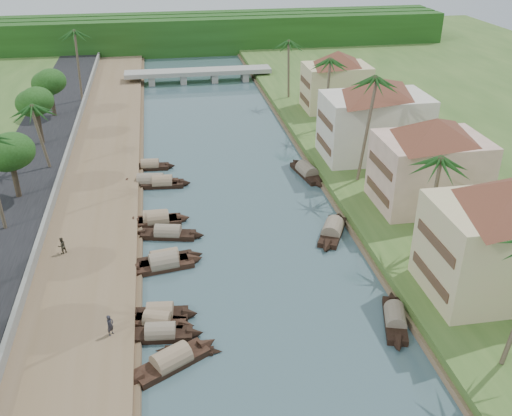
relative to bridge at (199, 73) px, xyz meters
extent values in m
plane|color=#3A5257|center=(0.00, -72.00, -1.72)|extent=(220.00, 220.00, 0.00)
cube|color=brown|center=(-16.00, -52.00, -1.32)|extent=(10.00, 180.00, 0.80)
cube|color=#365522|center=(19.00, -52.00, -1.12)|extent=(16.00, 180.00, 1.20)
cube|color=black|center=(-24.50, -52.00, -1.02)|extent=(8.00, 180.00, 1.40)
cube|color=slate|center=(-20.20, -52.00, -0.37)|extent=(0.40, 180.00, 1.10)
cube|color=#193A10|center=(0.00, 23.00, 2.28)|extent=(120.00, 4.00, 8.00)
cube|color=#193A10|center=(0.00, 28.00, 2.28)|extent=(120.00, 4.00, 8.00)
cube|color=#193A10|center=(0.00, 33.00, 2.28)|extent=(120.00, 4.00, 8.00)
cube|color=gray|center=(0.00, 0.00, 0.28)|extent=(28.00, 4.00, 0.80)
cube|color=gray|center=(-9.00, 0.00, -0.82)|extent=(1.20, 3.50, 1.80)
cube|color=gray|center=(-3.00, 0.00, -0.82)|extent=(1.20, 3.50, 1.80)
cube|color=gray|center=(3.00, 0.00, -0.82)|extent=(1.20, 3.50, 1.80)
cube|color=gray|center=(9.00, 0.00, -0.82)|extent=(1.20, 3.50, 1.80)
cube|color=#C0B881|center=(19.00, -74.00, 3.48)|extent=(12.00, 8.00, 8.00)
cube|color=#4F3525|center=(12.95, -74.00, 1.48)|extent=(0.10, 6.40, 0.90)
cube|color=#4F3525|center=(12.95, -74.00, 4.68)|extent=(0.10, 6.40, 0.90)
cube|color=beige|center=(20.00, -58.00, 3.23)|extent=(11.00, 8.00, 7.50)
pyramid|color=brown|center=(20.00, -58.00, 8.08)|extent=(14.11, 14.11, 2.20)
cube|color=#4F3525|center=(14.45, -58.00, 1.35)|extent=(0.10, 6.40, 0.90)
cube|color=#4F3525|center=(14.45, -58.00, 4.35)|extent=(0.10, 6.40, 0.90)
cube|color=beige|center=(19.00, -44.00, 3.48)|extent=(13.00, 8.00, 8.00)
pyramid|color=brown|center=(19.00, -44.00, 8.58)|extent=(15.59, 15.59, 2.20)
cube|color=#4F3525|center=(12.45, -44.00, 1.48)|extent=(0.10, 6.40, 0.90)
cube|color=#4F3525|center=(12.45, -44.00, 4.68)|extent=(0.10, 6.40, 0.90)
cube|color=#C0B881|center=(20.00, -24.00, 2.98)|extent=(10.00, 7.00, 7.00)
pyramid|color=brown|center=(20.00, -24.00, 7.58)|extent=(12.62, 12.62, 2.20)
cube|color=#4F3525|center=(14.95, -24.00, 1.23)|extent=(0.10, 5.60, 0.90)
cube|color=#4F3525|center=(14.95, -24.00, 4.03)|extent=(0.10, 5.60, 0.90)
cube|color=black|center=(-8.31, -77.34, -1.52)|extent=(5.91, 4.42, 0.70)
cone|color=black|center=(-5.52, -75.75, -1.44)|extent=(2.24, 2.23, 1.81)
cone|color=black|center=(-11.10, -78.92, -1.44)|extent=(2.24, 2.23, 1.81)
cylinder|color=#867055|center=(-8.31, -77.34, -1.14)|extent=(4.76, 3.81, 1.87)
cube|color=black|center=(-9.02, -74.11, -1.52)|extent=(5.04, 2.06, 0.70)
cone|color=black|center=(-6.31, -74.39, -1.44)|extent=(1.55, 1.54, 1.56)
cone|color=black|center=(-11.73, -73.83, -1.44)|extent=(1.55, 1.54, 1.56)
cylinder|color=#7C6E5D|center=(-9.02, -74.11, -1.14)|extent=(3.89, 2.00, 1.63)
cube|color=black|center=(-9.23, -72.56, -1.52)|extent=(4.70, 2.80, 0.70)
cone|color=black|center=(-6.88, -73.32, -1.44)|extent=(1.65, 1.69, 1.50)
cone|color=black|center=(-11.58, -71.80, -1.44)|extent=(1.65, 1.69, 1.50)
cylinder|color=#867055|center=(-9.23, -72.56, -1.14)|extent=(3.72, 2.54, 1.57)
cube|color=black|center=(-9.00, -71.64, -1.52)|extent=(4.64, 2.20, 0.70)
cone|color=black|center=(-6.52, -71.91, -1.44)|extent=(1.48, 1.69, 1.70)
cone|color=black|center=(-11.47, -71.38, -1.44)|extent=(1.48, 1.69, 1.70)
cylinder|color=#867055|center=(-9.00, -71.64, -1.14)|extent=(3.59, 2.15, 1.80)
cube|color=black|center=(-8.51, -64.19, -1.52)|extent=(5.71, 2.81, 0.70)
cone|color=black|center=(-5.52, -63.70, -1.44)|extent=(1.86, 2.00, 1.93)
cone|color=black|center=(-11.51, -64.68, -1.44)|extent=(1.86, 2.00, 1.93)
cylinder|color=#7C6E5D|center=(-8.51, -64.19, -1.14)|extent=(4.45, 2.68, 2.03)
cube|color=black|center=(-8.39, -63.44, -1.52)|extent=(5.62, 2.51, 0.70)
cone|color=black|center=(-5.41, -62.98, -1.44)|extent=(1.77, 1.76, 1.71)
cone|color=black|center=(-11.37, -63.90, -1.44)|extent=(1.77, 1.76, 1.71)
cylinder|color=#867055|center=(-8.39, -63.44, -1.14)|extent=(4.36, 2.39, 1.78)
cube|color=black|center=(-8.88, -55.62, -1.52)|extent=(4.89, 2.02, 0.70)
cone|color=black|center=(-6.21, -55.49, -1.44)|extent=(1.49, 1.68, 1.76)
cone|color=black|center=(-11.55, -55.74, -1.44)|extent=(1.49, 1.68, 1.76)
cylinder|color=#867055|center=(-8.88, -55.62, -1.14)|extent=(3.76, 2.03, 1.86)
cube|color=black|center=(-7.92, -58.60, -1.52)|extent=(5.73, 2.84, 0.70)
cone|color=black|center=(-4.94, -59.29, -1.44)|extent=(1.86, 1.79, 1.65)
cone|color=black|center=(-10.89, -57.91, -1.44)|extent=(1.86, 1.79, 1.65)
cylinder|color=#7C6E5D|center=(-7.92, -58.60, -1.14)|extent=(4.48, 2.61, 1.70)
cube|color=black|center=(-9.13, -55.35, -1.52)|extent=(5.38, 1.78, 0.70)
cone|color=black|center=(-6.15, -55.37, -1.44)|extent=(1.56, 1.59, 1.76)
cone|color=black|center=(-12.12, -55.34, -1.44)|extent=(1.56, 1.59, 1.76)
cylinder|color=#867055|center=(-9.13, -55.35, -1.14)|extent=(4.11, 1.85, 1.83)
cube|color=black|center=(-8.17, -46.32, -1.52)|extent=(5.14, 2.13, 0.70)
cone|color=black|center=(-5.39, -46.55, -1.44)|extent=(1.58, 1.66, 1.71)
cone|color=black|center=(-10.95, -46.09, -1.44)|extent=(1.58, 1.66, 1.71)
cylinder|color=#867055|center=(-8.17, -46.32, -1.14)|extent=(3.97, 2.10, 1.79)
cube|color=black|center=(-9.59, -45.71, -1.52)|extent=(6.73, 2.81, 0.70)
cone|color=black|center=(-6.01, -46.27, -1.44)|extent=(2.08, 1.90, 1.85)
cone|color=black|center=(-13.17, -45.14, -1.44)|extent=(2.08, 1.90, 1.85)
cylinder|color=#7C6E5D|center=(-9.59, -45.71, -1.14)|extent=(5.22, 2.64, 1.89)
cube|color=black|center=(-9.60, -40.75, -1.52)|extent=(4.80, 1.91, 0.70)
cone|color=black|center=(-7.01, -40.96, -1.44)|extent=(1.46, 1.48, 1.52)
cone|color=black|center=(-12.20, -40.54, -1.44)|extent=(1.46, 1.48, 1.52)
cylinder|color=#867055|center=(-9.60, -40.75, -1.14)|extent=(3.70, 1.88, 1.59)
cube|color=black|center=(9.68, -75.49, -1.52)|extent=(3.18, 5.87, 0.70)
cone|color=black|center=(10.59, -72.49, -1.44)|extent=(1.85, 1.95, 1.63)
cone|color=black|center=(8.77, -78.49, -1.44)|extent=(1.85, 1.95, 1.63)
cylinder|color=#7C6E5D|center=(9.68, -75.49, -1.14)|extent=(2.85, 4.61, 1.67)
cube|color=black|center=(8.77, -60.90, -1.52)|extent=(4.45, 6.26, 0.70)
cone|color=black|center=(10.30, -57.91, -1.44)|extent=(2.33, 2.33, 1.92)
cone|color=black|center=(7.25, -63.89, -1.44)|extent=(2.33, 2.33, 1.92)
cylinder|color=#7C6E5D|center=(8.77, -60.90, -1.14)|extent=(3.87, 5.02, 2.00)
cube|color=black|center=(9.85, -46.09, -1.52)|extent=(3.04, 6.76, 0.70)
cone|color=black|center=(9.18, -42.52, -1.44)|extent=(1.99, 2.13, 1.89)
cone|color=black|center=(10.52, -49.65, -1.44)|extent=(1.99, 2.13, 1.89)
cylinder|color=#7C6E5D|center=(9.85, -46.09, -1.14)|extent=(2.83, 5.26, 1.94)
cube|color=black|center=(-6.98, -76.10, -1.62)|extent=(3.82, 1.51, 0.35)
cone|color=black|center=(-4.92, -76.49, -1.62)|extent=(1.07, 0.99, 0.83)
cone|color=black|center=(-9.04, -75.70, -1.62)|extent=(1.07, 0.99, 0.83)
cube|color=black|center=(-8.99, -55.06, -1.62)|extent=(3.58, 2.61, 0.35)
cone|color=black|center=(-7.20, -56.17, -1.62)|extent=(1.19, 1.13, 0.75)
cone|color=black|center=(-10.78, -53.95, -1.62)|extent=(1.19, 1.13, 0.75)
cylinder|color=brown|center=(16.00, -66.98, 4.15)|extent=(0.59, 0.36, 9.35)
sphere|color=#1C4B19|center=(16.00, -66.98, 8.63)|extent=(3.20, 3.20, 3.20)
cylinder|color=brown|center=(15.00, -50.97, 5.68)|extent=(1.58, 0.36, 12.37)
sphere|color=#1C4B19|center=(15.00, -50.97, 11.62)|extent=(3.20, 3.20, 3.20)
cylinder|color=brown|center=(16.00, -32.54, 4.51)|extent=(0.65, 0.36, 10.07)
sphere|color=#1C4B19|center=(16.00, -32.54, 9.34)|extent=(3.20, 3.20, 3.20)
cylinder|color=brown|center=(-22.00, -41.30, 3.64)|extent=(1.31, 0.36, 7.91)
sphere|color=#1C4B19|center=(-22.00, -41.30, 7.44)|extent=(3.20, 3.20, 3.20)
cylinder|color=brown|center=(14.00, -16.64, 4.22)|extent=(0.62, 0.36, 9.49)
sphere|color=#1C4B19|center=(14.00, -16.64, 8.77)|extent=(3.20, 3.20, 3.20)
cylinder|color=brown|center=(-20.50, -13.10, 5.37)|extent=(0.68, 0.36, 11.39)
sphere|color=#1C4B19|center=(-20.50, -13.10, 10.83)|extent=(3.20, 3.20, 3.20)
cylinder|color=#403124|center=(-24.00, -49.14, 1.46)|extent=(0.60, 0.60, 3.64)
ellipsoid|color=#193A10|center=(-24.00, -49.14, 4.93)|extent=(4.79, 4.79, 3.94)
cylinder|color=#403124|center=(-24.00, -32.58, 1.62)|extent=(0.60, 0.60, 3.98)
ellipsoid|color=#193A10|center=(-24.00, -32.58, 5.42)|extent=(4.37, 4.37, 3.60)
cylinder|color=#403124|center=(-24.00, -20.59, 1.42)|extent=(0.60, 0.60, 3.56)
ellipsoid|color=#193A10|center=(-24.00, -20.59, 4.82)|extent=(4.51, 4.51, 3.71)
cylinder|color=#403124|center=(24.00, -42.23, 1.29)|extent=(0.60, 0.60, 3.71)
ellipsoid|color=#193A10|center=(24.00, -42.23, 4.83)|extent=(4.81, 4.81, 3.95)
imported|color=#28272E|center=(-12.73, -74.01, -0.04)|extent=(0.73, 0.77, 1.77)
imported|color=#353125|center=(-17.88, -61.28, -0.09)|extent=(1.02, 1.00, 1.66)
camera|label=1|loc=(-7.58, -109.60, 28.01)|focal=40.00mm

